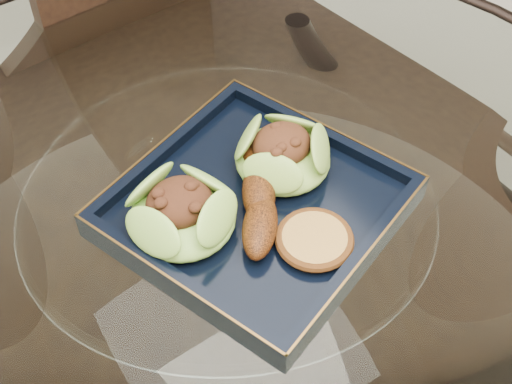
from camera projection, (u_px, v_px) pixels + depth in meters
dining_table at (233, 312)px, 0.89m from camera, size 1.13×1.13×0.77m
dining_chair at (203, 133)px, 1.22m from camera, size 0.44×0.44×0.92m
navy_plate at (256, 210)px, 0.77m from camera, size 0.35×0.35×0.02m
lettuce_wrap_left at (182, 214)px, 0.73m from camera, size 0.11×0.11×0.04m
lettuce_wrap_right at (283, 156)px, 0.79m from camera, size 0.14×0.14×0.04m
roasted_plantain at (259, 192)px, 0.76m from camera, size 0.12×0.16×0.03m
crumb_patty at (314, 241)px, 0.73m from camera, size 0.09×0.09×0.01m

